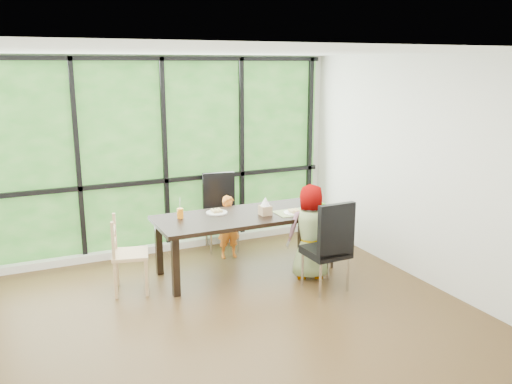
# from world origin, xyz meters

# --- Properties ---
(ground) EXTENTS (5.00, 5.00, 0.00)m
(ground) POSITION_xyz_m (0.00, 0.00, 0.00)
(ground) COLOR black
(ground) RESTS_ON ground
(back_wall) EXTENTS (5.00, 0.00, 5.00)m
(back_wall) POSITION_xyz_m (0.00, 2.25, 1.35)
(back_wall) COLOR silver
(back_wall) RESTS_ON ground
(foliage_backdrop) EXTENTS (4.80, 0.02, 2.65)m
(foliage_backdrop) POSITION_xyz_m (0.00, 2.23, 1.35)
(foliage_backdrop) COLOR #21521B
(foliage_backdrop) RESTS_ON back_wall
(window_mullions) EXTENTS (4.80, 0.06, 2.65)m
(window_mullions) POSITION_xyz_m (0.00, 2.19, 1.35)
(window_mullions) COLOR black
(window_mullions) RESTS_ON back_wall
(window_sill) EXTENTS (4.80, 0.12, 0.10)m
(window_sill) POSITION_xyz_m (0.00, 2.15, 0.05)
(window_sill) COLOR silver
(window_sill) RESTS_ON ground
(dining_table) EXTENTS (2.32, 1.12, 0.75)m
(dining_table) POSITION_xyz_m (0.66, 0.96, 0.38)
(dining_table) COLOR black
(dining_table) RESTS_ON ground
(chair_window_leather) EXTENTS (0.53, 0.53, 1.08)m
(chair_window_leather) POSITION_xyz_m (0.69, 1.85, 0.54)
(chair_window_leather) COLOR black
(chair_window_leather) RESTS_ON ground
(chair_interior_leather) EXTENTS (0.47, 0.47, 1.08)m
(chair_interior_leather) POSITION_xyz_m (1.28, 0.06, 0.54)
(chair_interior_leather) COLOR black
(chair_interior_leather) RESTS_ON ground
(chair_end_beech) EXTENTS (0.49, 0.50, 0.90)m
(chair_end_beech) POSITION_xyz_m (-0.79, 0.96, 0.45)
(chair_end_beech) COLOR tan
(chair_end_beech) RESTS_ON ground
(child_toddler) EXTENTS (0.33, 0.24, 0.86)m
(child_toddler) POSITION_xyz_m (0.66, 1.51, 0.43)
(child_toddler) COLOR orange
(child_toddler) RESTS_ON ground
(child_older) EXTENTS (0.67, 0.55, 1.18)m
(child_older) POSITION_xyz_m (1.32, 0.44, 0.59)
(child_older) COLOR slate
(child_older) RESTS_ON ground
(placemat) EXTENTS (0.44, 0.32, 0.01)m
(placemat) POSITION_xyz_m (1.24, 0.78, 0.75)
(placemat) COLOR tan
(placemat) RESTS_ON dining_table
(plate_far) EXTENTS (0.27, 0.27, 0.02)m
(plate_far) POSITION_xyz_m (0.36, 1.16, 0.76)
(plate_far) COLOR white
(plate_far) RESTS_ON dining_table
(plate_near) EXTENTS (0.27, 0.27, 0.02)m
(plate_near) POSITION_xyz_m (1.24, 0.74, 0.76)
(plate_near) COLOR white
(plate_near) RESTS_ON dining_table
(orange_cup) EXTENTS (0.08, 0.08, 0.12)m
(orange_cup) POSITION_xyz_m (-0.13, 1.14, 0.81)
(orange_cup) COLOR orange
(orange_cup) RESTS_ON dining_table
(green_cup) EXTENTS (0.07, 0.07, 0.11)m
(green_cup) POSITION_xyz_m (1.61, 0.67, 0.80)
(green_cup) COLOR green
(green_cup) RESTS_ON dining_table
(white_mug) EXTENTS (0.09, 0.09, 0.10)m
(white_mug) POSITION_xyz_m (1.68, 1.02, 0.80)
(white_mug) COLOR white
(white_mug) RESTS_ON dining_table
(tissue_box) EXTENTS (0.14, 0.14, 0.12)m
(tissue_box) POSITION_xyz_m (0.88, 0.84, 0.81)
(tissue_box) COLOR tan
(tissue_box) RESTS_ON dining_table
(crepe_rolls_far) EXTENTS (0.15, 0.12, 0.04)m
(crepe_rolls_far) POSITION_xyz_m (0.36, 1.16, 0.78)
(crepe_rolls_far) COLOR tan
(crepe_rolls_far) RESTS_ON plate_far
(crepe_rolls_near) EXTENTS (0.15, 0.12, 0.04)m
(crepe_rolls_near) POSITION_xyz_m (1.24, 0.74, 0.79)
(crepe_rolls_near) COLOR tan
(crepe_rolls_near) RESTS_ON plate_near
(straw_white) EXTENTS (0.01, 0.04, 0.20)m
(straw_white) POSITION_xyz_m (-0.13, 1.14, 0.91)
(straw_white) COLOR white
(straw_white) RESTS_ON orange_cup
(straw_pink) EXTENTS (0.01, 0.04, 0.20)m
(straw_pink) POSITION_xyz_m (1.61, 0.67, 0.90)
(straw_pink) COLOR pink
(straw_pink) RESTS_ON green_cup
(tissue) EXTENTS (0.12, 0.12, 0.11)m
(tissue) POSITION_xyz_m (0.88, 0.84, 0.92)
(tissue) COLOR white
(tissue) RESTS_ON tissue_box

